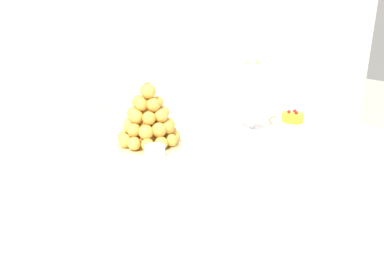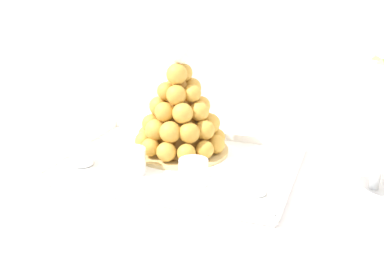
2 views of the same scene
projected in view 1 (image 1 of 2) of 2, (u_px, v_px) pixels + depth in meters
name	position (u px, v px, depth m)	size (l,w,h in m)	color
backdrop_wall	(115.00, 3.00, 1.84)	(4.80, 0.10, 2.50)	silver
buffet_table	(219.00, 169.00, 1.27)	(1.29, 0.94, 0.75)	brown
serving_tray	(163.00, 150.00, 1.16)	(0.53, 0.39, 0.02)	white
croquembouche	(148.00, 119.00, 1.18)	(0.23, 0.23, 0.26)	tan
dessert_cup_left	(115.00, 165.00, 0.99)	(0.05, 0.05, 0.05)	silver
dessert_cup_mid_left	(155.00, 155.00, 1.05)	(0.06, 0.06, 0.05)	silver
dessert_cup_centre	(195.00, 147.00, 1.12)	(0.06, 0.06, 0.05)	silver
dessert_cup_mid_right	(225.00, 140.00, 1.19)	(0.05, 0.05, 0.05)	silver
macaron_goblet	(254.00, 89.00, 1.35)	(0.14, 0.14, 0.28)	white
fruit_tart_plate	(293.00, 120.00, 1.48)	(0.21, 0.21, 0.06)	white
wine_glass	(97.00, 104.00, 1.28)	(0.07, 0.07, 0.17)	silver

